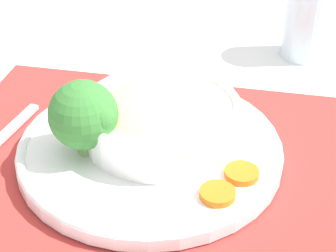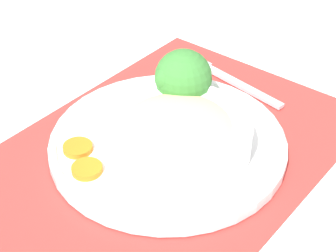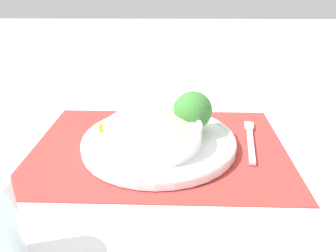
% 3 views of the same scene
% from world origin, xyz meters
% --- Properties ---
extents(ground_plane, '(4.00, 4.00, 0.00)m').
position_xyz_m(ground_plane, '(0.00, 0.00, 0.00)').
color(ground_plane, white).
extents(placemat, '(0.52, 0.38, 0.00)m').
position_xyz_m(placemat, '(0.00, 0.00, 0.00)').
color(placemat, '#B2332D').
rests_on(placemat, ground_plane).
extents(plate, '(0.31, 0.31, 0.02)m').
position_xyz_m(plate, '(0.00, 0.00, 0.02)').
color(plate, white).
rests_on(plate, placemat).
extents(bowl, '(0.19, 0.19, 0.05)m').
position_xyz_m(bowl, '(-0.01, -0.02, 0.05)').
color(bowl, white).
rests_on(bowl, plate).
extents(broccoli_floret, '(0.08, 0.08, 0.09)m').
position_xyz_m(broccoli_floret, '(0.07, 0.03, 0.07)').
color(broccoli_floret, '#759E51').
rests_on(broccoli_floret, plate).
extents(carrot_slice_near, '(0.04, 0.04, 0.01)m').
position_xyz_m(carrot_slice_near, '(-0.09, 0.08, 0.02)').
color(carrot_slice_near, orange).
rests_on(carrot_slice_near, plate).
extents(carrot_slice_middle, '(0.04, 0.04, 0.01)m').
position_xyz_m(carrot_slice_middle, '(-0.11, 0.04, 0.02)').
color(carrot_slice_middle, orange).
rests_on(carrot_slice_middle, plate).
extents(water_glass, '(0.07, 0.07, 0.12)m').
position_xyz_m(water_glass, '(-0.18, -0.31, 0.05)').
color(water_glass, silver).
rests_on(water_glass, ground_plane).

